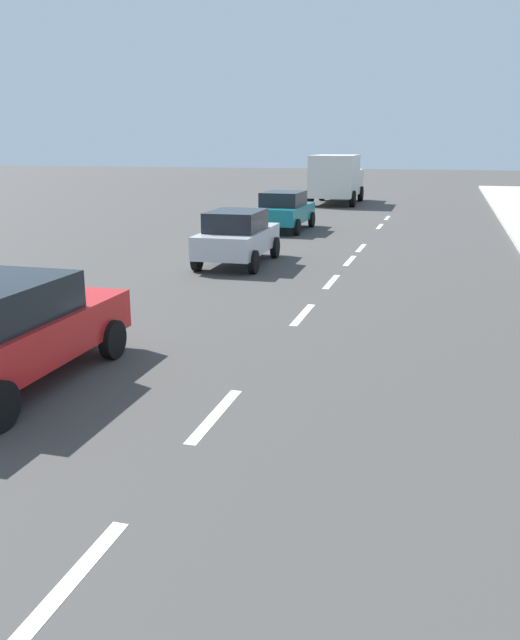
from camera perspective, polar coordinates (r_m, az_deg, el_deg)
The scene contains 13 objects.
ground_plane at distance 15.02m, azimuth 5.14°, elevation 2.03°, with size 160.00×160.00×0.00m, color #423F3D.
lane_stripe_2 at distance 5.81m, azimuth -16.52°, elevation -21.33°, with size 0.16×1.80×0.01m, color white.
lane_stripe_3 at distance 8.54m, azimuth -3.95°, elevation -8.32°, with size 0.16×1.80×0.01m, color white.
lane_stripe_4 at distance 13.43m, azimuth 3.79°, elevation 0.48°, with size 0.16×1.80×0.01m, color white.
lane_stripe_5 at distance 16.72m, azimuth 6.30°, elevation 3.36°, with size 0.16×1.80×0.01m, color white.
lane_stripe_6 at distance 19.86m, azimuth 7.90°, elevation 5.18°, with size 0.16×1.80×0.01m, color white.
lane_stripe_7 at distance 22.39m, azimuth 8.86°, elevation 6.27°, with size 0.16×1.80×0.01m, color white.
lane_stripe_8 at distance 28.49m, azimuth 10.47°, elevation 8.08°, with size 0.16×1.80×0.01m, color white.
lane_stripe_9 at distance 31.91m, azimuth 11.10°, elevation 8.79°, with size 0.16×1.80×0.01m, color white.
parked_car_red at distance 10.00m, azimuth -21.59°, elevation -0.77°, with size 2.00×4.29×1.57m.
parked_car_silver at distance 18.98m, azimuth -1.99°, elevation 7.40°, with size 1.91×3.91×1.57m.
parked_car_teal at distance 26.60m, azimuth 2.14°, elevation 9.64°, with size 1.89×4.02×1.57m.
delivery_truck at distance 39.08m, azimuth 6.75°, elevation 12.30°, with size 2.76×6.28×2.80m.
Camera 1 is at (2.70, 5.62, 3.41)m, focal length 36.46 mm.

